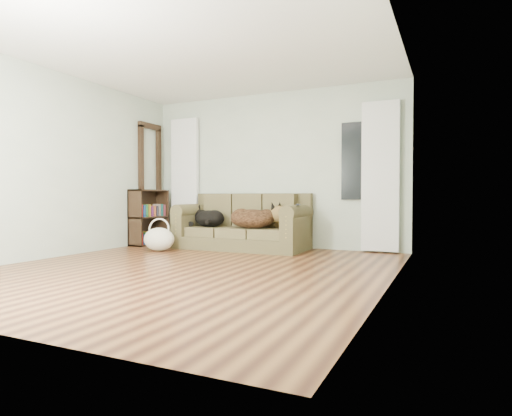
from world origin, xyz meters
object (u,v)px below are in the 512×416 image
at_px(dog_black_lab, 208,219).
at_px(dog_shepherd, 255,219).
at_px(bookshelf, 149,216).
at_px(sofa, 241,221).
at_px(tote_bag, 159,241).

xyz_separation_m(dog_black_lab, dog_shepherd, (0.90, -0.06, 0.01)).
height_order(dog_shepherd, bookshelf, bookshelf).
bearing_deg(dog_black_lab, dog_shepherd, 33.30).
relative_size(sofa, dog_shepherd, 2.77).
height_order(dog_black_lab, bookshelf, bookshelf).
relative_size(sofa, dog_black_lab, 3.17).
distance_m(tote_bag, bookshelf, 1.06).
height_order(sofa, tote_bag, sofa).
xyz_separation_m(sofa, dog_black_lab, (-0.61, -0.04, 0.03)).
bearing_deg(sofa, bookshelf, -176.70).
bearing_deg(bookshelf, tote_bag, -48.79).
height_order(tote_bag, bookshelf, bookshelf).
bearing_deg(bookshelf, dog_black_lab, -2.82).
xyz_separation_m(dog_shepherd, tote_bag, (-1.33, -0.69, -0.33)).
bearing_deg(sofa, tote_bag, -142.98).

